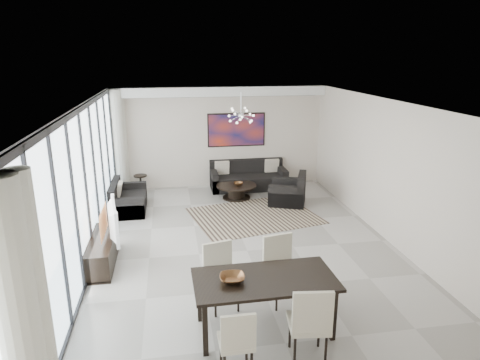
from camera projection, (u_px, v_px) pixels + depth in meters
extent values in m
cube|color=#A8A39B|center=(247.00, 250.00, 8.53)|extent=(6.00, 9.00, 0.02)
cube|color=white|center=(248.00, 105.00, 7.71)|extent=(6.00, 9.00, 0.02)
cube|color=beige|center=(219.00, 137.00, 12.37)|extent=(6.00, 0.02, 2.90)
cube|color=beige|center=(337.00, 322.00, 3.88)|extent=(6.00, 0.02, 2.90)
cube|color=beige|center=(393.00, 174.00, 8.60)|extent=(0.02, 9.00, 2.90)
cube|color=silver|center=(84.00, 189.00, 7.65)|extent=(0.01, 8.95, 2.85)
cube|color=black|center=(78.00, 111.00, 7.26)|extent=(0.04, 8.95, 0.10)
cube|color=black|center=(94.00, 261.00, 8.06)|extent=(0.04, 8.95, 0.06)
cube|color=black|center=(9.00, 322.00, 3.88)|extent=(0.04, 0.05, 2.88)
cube|color=black|center=(40.00, 269.00, 4.82)|extent=(0.04, 0.05, 2.88)
cube|color=black|center=(60.00, 234.00, 5.77)|extent=(0.04, 0.05, 2.88)
cube|color=black|center=(75.00, 208.00, 6.71)|extent=(0.04, 0.05, 2.88)
cube|color=black|center=(86.00, 189.00, 7.66)|extent=(0.04, 0.05, 2.88)
cube|color=black|center=(95.00, 174.00, 8.60)|extent=(0.04, 0.05, 2.88)
cube|color=black|center=(102.00, 162.00, 9.55)|extent=(0.04, 0.05, 2.88)
cube|color=black|center=(108.00, 152.00, 10.49)|extent=(0.04, 0.05, 2.88)
cube|color=black|center=(112.00, 144.00, 11.44)|extent=(0.04, 0.05, 2.88)
cylinder|color=silver|center=(20.00, 331.00, 3.76)|extent=(0.36, 0.36, 2.85)
cylinder|color=silver|center=(118.00, 143.00, 11.60)|extent=(0.36, 0.36, 2.85)
cube|color=white|center=(219.00, 91.00, 11.81)|extent=(5.98, 0.40, 0.26)
cube|color=#B83219|center=(236.00, 130.00, 12.37)|extent=(1.68, 0.04, 0.98)
cylinder|color=silver|center=(241.00, 104.00, 10.20)|extent=(0.02, 0.02, 0.55)
sphere|color=silver|center=(241.00, 115.00, 10.28)|extent=(0.12, 0.12, 0.12)
cube|color=black|center=(254.00, 216.00, 10.36)|extent=(3.27, 2.77, 0.01)
cylinder|color=black|center=(236.00, 186.00, 11.53)|extent=(1.08, 1.08, 0.04)
cylinder|color=black|center=(236.00, 192.00, 11.58)|extent=(0.47, 0.47, 0.33)
cylinder|color=black|center=(236.00, 197.00, 11.63)|extent=(0.75, 0.75, 0.03)
imported|color=brown|center=(238.00, 184.00, 11.48)|extent=(0.26, 0.26, 0.08)
cube|color=black|center=(248.00, 182.00, 12.40)|extent=(2.17, 0.89, 0.39)
cube|color=black|center=(246.00, 166.00, 12.63)|extent=(2.17, 0.18, 0.39)
cube|color=black|center=(214.00, 181.00, 12.22)|extent=(0.18, 0.89, 0.57)
cube|color=black|center=(282.00, 177.00, 12.54)|extent=(0.18, 0.89, 0.57)
cube|color=black|center=(129.00, 203.00, 10.70)|extent=(0.82, 1.46, 0.36)
cube|color=black|center=(114.00, 190.00, 10.54)|extent=(0.16, 1.46, 0.36)
cube|color=black|center=(127.00, 209.00, 10.06)|extent=(0.82, 0.16, 0.53)
cube|color=black|center=(131.00, 192.00, 11.29)|extent=(0.82, 0.16, 0.53)
cube|color=black|center=(287.00, 196.00, 11.19)|extent=(1.18, 1.21, 0.40)
cube|color=black|center=(302.00, 182.00, 11.01)|extent=(0.51, 0.96, 0.40)
cube|color=black|center=(289.00, 188.00, 11.53)|extent=(0.91, 0.49, 0.58)
cube|color=black|center=(286.00, 197.00, 10.81)|extent=(0.91, 0.49, 0.58)
cylinder|color=black|center=(140.00, 176.00, 11.96)|extent=(0.37, 0.37, 0.04)
cylinder|color=black|center=(141.00, 184.00, 12.03)|extent=(0.06, 0.06, 0.46)
cylinder|color=black|center=(141.00, 192.00, 12.09)|extent=(0.26, 0.26, 0.03)
cube|color=black|center=(102.00, 251.00, 7.96)|extent=(0.45, 1.61, 0.50)
imported|color=gray|center=(109.00, 221.00, 7.84)|extent=(0.34, 1.17, 0.67)
cube|color=black|center=(265.00, 280.00, 5.88)|extent=(1.98, 1.02, 0.04)
cube|color=black|center=(205.00, 329.00, 5.49)|extent=(0.07, 0.07, 0.78)
cube|color=black|center=(200.00, 297.00, 6.21)|extent=(0.07, 0.07, 0.78)
cube|color=black|center=(334.00, 315.00, 5.79)|extent=(0.07, 0.07, 0.78)
cube|color=black|center=(314.00, 286.00, 6.51)|extent=(0.07, 0.07, 0.78)
cube|color=beige|center=(236.00, 341.00, 5.21)|extent=(0.42, 0.42, 0.05)
cube|color=beige|center=(238.00, 334.00, 4.97)|extent=(0.42, 0.05, 0.51)
cylinder|color=black|center=(221.00, 350.00, 5.40)|extent=(0.04, 0.04, 0.39)
cube|color=beige|center=(308.00, 324.00, 5.42)|extent=(0.55, 0.55, 0.06)
cube|color=beige|center=(313.00, 314.00, 5.14)|extent=(0.50, 0.11, 0.60)
cylinder|color=black|center=(290.00, 332.00, 5.68)|extent=(0.04, 0.04, 0.46)
cylinder|color=black|center=(326.00, 351.00, 5.32)|extent=(0.04, 0.04, 0.46)
cube|color=beige|center=(222.00, 281.00, 6.50)|extent=(0.57, 0.57, 0.06)
cube|color=beige|center=(217.00, 259.00, 6.60)|extent=(0.47, 0.16, 0.57)
cylinder|color=black|center=(238.00, 298.00, 6.48)|extent=(0.04, 0.04, 0.44)
cylinder|color=black|center=(207.00, 292.00, 6.66)|extent=(0.04, 0.04, 0.44)
cube|color=beige|center=(283.00, 274.00, 6.65)|extent=(0.58, 0.58, 0.06)
cube|color=beige|center=(277.00, 252.00, 6.76)|extent=(0.49, 0.15, 0.60)
cylinder|color=black|center=(299.00, 293.00, 6.62)|extent=(0.04, 0.04, 0.46)
cylinder|color=black|center=(266.00, 285.00, 6.83)|extent=(0.04, 0.04, 0.46)
imported|color=brown|center=(232.00, 278.00, 5.79)|extent=(0.37, 0.37, 0.08)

